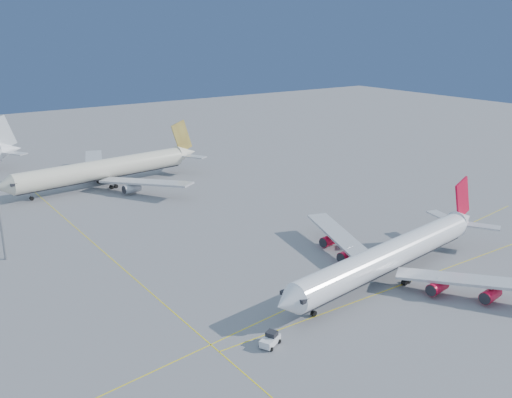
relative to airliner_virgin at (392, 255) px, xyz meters
The scene contains 5 objects.
ground 11.42m from the airliner_virgin, 90.96° to the left, with size 500.00×500.00×0.00m, color slate.
taxiway_lines 22.92m from the airliner_virgin, 131.51° to the left, with size 118.86×140.00×0.02m.
airliner_virgin is the anchor object (origin of this frame).
airliner_etihad 95.02m from the airliner_virgin, 102.23° to the left, with size 64.21×58.95×16.76m.
pushback_tug 33.70m from the airliner_virgin, 169.12° to the right, with size 4.02×3.34×2.02m.
Camera 1 is at (-77.41, -77.17, 45.85)m, focal length 40.00 mm.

